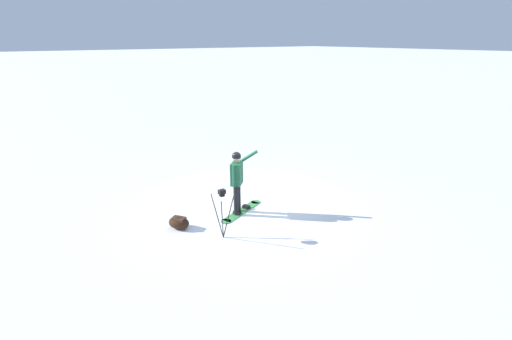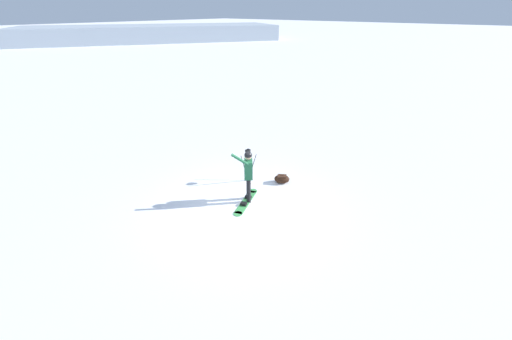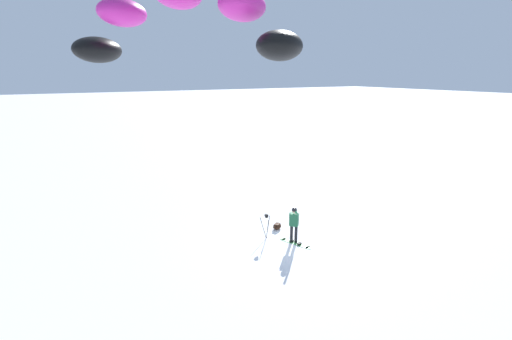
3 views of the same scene
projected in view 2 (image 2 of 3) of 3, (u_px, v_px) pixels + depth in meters
The scene contains 6 objects.
ground_plane at pixel (242, 207), 10.24m from camera, with size 300.00×300.00×0.00m, color white.
snowboarder at pixel (248, 171), 10.11m from camera, with size 0.54×0.76×1.80m.
snowboard at pixel (246, 201), 10.49m from camera, with size 0.81×1.64×0.10m.
gear_bag_large at pixel (282, 179), 11.59m from camera, with size 0.67×0.62×0.30m.
camera_tripod at pixel (248, 158), 11.40m from camera, with size 0.56×0.51×1.25m.
distant_ridge at pixel (152, 33), 61.48m from camera, with size 36.98×47.75×2.78m.
Camera 2 is at (-5.85, 6.29, 5.72)m, focal length 22.26 mm.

